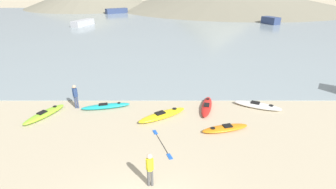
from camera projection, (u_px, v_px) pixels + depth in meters
name	position (u px, v px, depth m)	size (l,w,h in m)	color
bay_water	(164.00, 25.00, 50.53)	(160.00, 70.00, 0.06)	gray
kayak_on_sand_0	(163.00, 115.00, 16.12)	(3.19, 2.50, 0.39)	yellow
kayak_on_sand_1	(208.00, 106.00, 17.24)	(1.28, 3.14, 0.37)	red
kayak_on_sand_2	(226.00, 128.00, 14.74)	(2.86, 1.43, 0.29)	orange
kayak_on_sand_3	(46.00, 114.00, 16.27)	(1.96, 3.00, 0.38)	#8CCC2D
kayak_on_sand_4	(258.00, 106.00, 17.37)	(3.11, 1.99, 0.37)	white
kayak_on_sand_5	(107.00, 106.00, 17.31)	(3.20, 1.28, 0.35)	teal
person_near_foreground	(151.00, 168.00, 10.45)	(0.32, 0.23, 1.56)	#4C4C4C
person_near_waterline	(76.00, 95.00, 17.04)	(0.33, 0.29, 1.64)	#384260
moored_boat_0	(84.00, 23.00, 49.20)	(3.20, 5.41, 1.06)	#B2B2B7
moored_boat_1	(272.00, 20.00, 51.18)	(3.11, 3.82, 1.32)	navy
moored_boat_2	(118.00, 11.00, 68.35)	(5.65, 4.42, 1.24)	navy
loose_paddle	(163.00, 143.00, 13.56)	(1.12, 2.68, 0.03)	black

